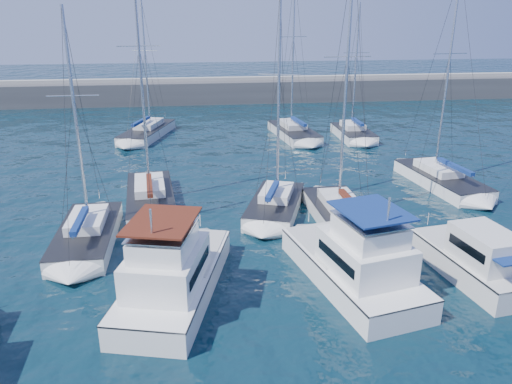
{
  "coord_description": "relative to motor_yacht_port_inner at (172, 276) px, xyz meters",
  "views": [
    {
      "loc": [
        -5.12,
        -20.7,
        12.52
      ],
      "look_at": [
        -1.88,
        5.11,
        3.0
      ],
      "focal_mm": 35.0,
      "sensor_mm": 36.0,
      "label": 1
    }
  ],
  "objects": [
    {
      "name": "ground",
      "position": [
        6.41,
        0.42,
        -1.13
      ],
      "size": [
        220.0,
        220.0,
        0.0
      ],
      "primitive_type": "plane",
      "color": "black",
      "rests_on": "ground"
    },
    {
      "name": "breakwater",
      "position": [
        6.41,
        52.42,
        -0.08
      ],
      "size": [
        160.0,
        6.0,
        4.45
      ],
      "color": "#424244",
      "rests_on": "ground"
    },
    {
      "name": "motor_yacht_port_inner",
      "position": [
        0.0,
        0.0,
        0.0
      ],
      "size": [
        5.7,
        9.78,
        4.69
      ],
      "rotation": [
        0.0,
        0.0,
        -0.25
      ],
      "color": "white",
      "rests_on": "ground"
    },
    {
      "name": "motor_yacht_stbd_inner",
      "position": [
        8.65,
        0.01,
        -0.0
      ],
      "size": [
        5.46,
        9.48,
        4.69
      ],
      "rotation": [
        0.0,
        0.0,
        0.22
      ],
      "color": "white",
      "rests_on": "ground"
    },
    {
      "name": "motor_yacht_stbd_outer",
      "position": [
        14.62,
        -0.05,
        -0.19
      ],
      "size": [
        3.5,
        7.18,
        3.2
      ],
      "rotation": [
        0.0,
        0.0,
        0.14
      ],
      "color": "silver",
      "rests_on": "ground"
    },
    {
      "name": "sailboat_mid_a",
      "position": [
        -5.02,
        6.46,
        -0.63
      ],
      "size": [
        3.15,
        7.96,
        13.14
      ],
      "rotation": [
        0.0,
        0.0,
        0.01
      ],
      "color": "white",
      "rests_on": "ground"
    },
    {
      "name": "sailboat_mid_b",
      "position": [
        -1.89,
        12.03,
        -0.6
      ],
      "size": [
        3.92,
        9.44,
        16.71
      ],
      "rotation": [
        0.0,
        0.0,
        0.1
      ],
      "color": "white",
      "rests_on": "ground"
    },
    {
      "name": "sailboat_mid_c",
      "position": [
        6.32,
        9.62,
        -0.61
      ],
      "size": [
        5.13,
        7.73,
        14.08
      ],
      "rotation": [
        0.0,
        0.0,
        -0.33
      ],
      "color": "white",
      "rests_on": "ground"
    },
    {
      "name": "sailboat_mid_d",
      "position": [
        10.18,
        7.43,
        -0.6
      ],
      "size": [
        3.39,
        8.53,
        16.07
      ],
      "rotation": [
        0.0,
        0.0,
        0.03
      ],
      "color": "silver",
      "rests_on": "ground"
    },
    {
      "name": "sailboat_mid_e",
      "position": [
        19.57,
        13.32,
        -0.61
      ],
      "size": [
        4.15,
        9.06,
        15.42
      ],
      "rotation": [
        0.0,
        0.0,
        0.13
      ],
      "color": "white",
      "rests_on": "ground"
    },
    {
      "name": "sailboat_back_a",
      "position": [
        -3.61,
        31.89,
        -0.63
      ],
      "size": [
        5.64,
        9.88,
        13.81
      ],
      "rotation": [
        0.0,
        0.0,
        -0.29
      ],
      "color": "silver",
      "rests_on": "ground"
    },
    {
      "name": "sailboat_back_b",
      "position": [
        11.55,
        29.85,
        -0.61
      ],
      "size": [
        4.32,
        9.11,
        16.08
      ],
      "rotation": [
        0.0,
        0.0,
        0.14
      ],
      "color": "silver",
      "rests_on": "ground"
    },
    {
      "name": "sailboat_back_c",
      "position": [
        17.59,
        28.63,
        -0.61
      ],
      "size": [
        3.11,
        7.02,
        13.59
      ],
      "rotation": [
        0.0,
        0.0,
        -0.01
      ],
      "color": "white",
      "rests_on": "ground"
    }
  ]
}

